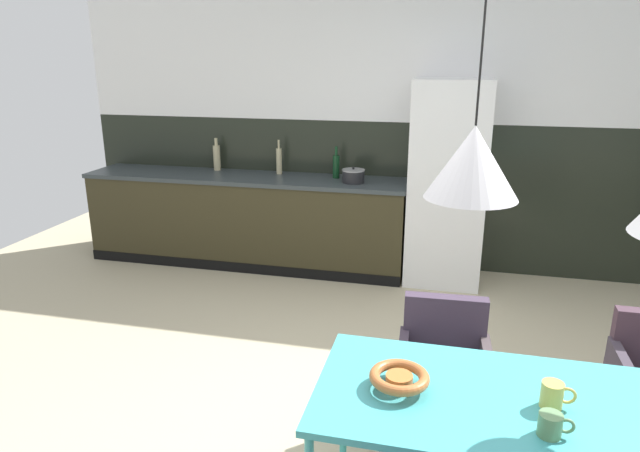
% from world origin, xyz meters
% --- Properties ---
extents(ground_plane, '(9.13, 9.13, 0.00)m').
position_xyz_m(ground_plane, '(0.00, 0.00, 0.00)').
color(ground_plane, tan).
extents(back_wall_splashback_dark, '(7.02, 0.12, 1.45)m').
position_xyz_m(back_wall_splashback_dark, '(0.00, 2.79, 0.72)').
color(back_wall_splashback_dark, black).
rests_on(back_wall_splashback_dark, ground).
extents(back_wall_panel_upper, '(7.02, 0.12, 1.45)m').
position_xyz_m(back_wall_panel_upper, '(0.00, 2.79, 2.17)').
color(back_wall_panel_upper, white).
rests_on(back_wall_panel_upper, back_wall_splashback_dark).
extents(kitchen_counter, '(3.25, 0.63, 0.91)m').
position_xyz_m(kitchen_counter, '(-1.75, 2.43, 0.46)').
color(kitchen_counter, '#312B19').
rests_on(kitchen_counter, ground).
extents(refrigerator_column, '(0.68, 0.60, 1.87)m').
position_xyz_m(refrigerator_column, '(0.22, 2.43, 0.93)').
color(refrigerator_column, silver).
rests_on(refrigerator_column, ground).
extents(dining_table, '(1.86, 0.76, 0.75)m').
position_xyz_m(dining_table, '(0.70, -0.66, 0.71)').
color(dining_table, teal).
rests_on(dining_table, ground).
extents(armchair_by_stool, '(0.51, 0.49, 0.79)m').
position_xyz_m(armchair_by_stool, '(0.28, 0.10, 0.50)').
color(armchair_by_stool, '#3D323E').
rests_on(armchair_by_stool, ground).
extents(fruit_bowl, '(0.25, 0.25, 0.08)m').
position_xyz_m(fruit_bowl, '(0.10, -0.69, 0.80)').
color(fruit_bowl, '#B2662D').
rests_on(fruit_bowl, dining_table).
extents(mug_tall_blue, '(0.13, 0.08, 0.09)m').
position_xyz_m(mug_tall_blue, '(0.66, -0.86, 0.80)').
color(mug_tall_blue, '#5B8456').
rests_on(mug_tall_blue, dining_table).
extents(mug_dark_espresso, '(0.13, 0.08, 0.11)m').
position_xyz_m(mug_dark_espresso, '(0.69, -0.67, 0.81)').
color(mug_dark_espresso, gold).
rests_on(mug_dark_espresso, dining_table).
extents(cooking_pot, '(0.22, 0.22, 0.15)m').
position_xyz_m(cooking_pot, '(-0.64, 2.38, 0.98)').
color(cooking_pot, black).
rests_on(cooking_pot, kitchen_counter).
extents(bottle_vinegar_dark, '(0.07, 0.07, 0.33)m').
position_xyz_m(bottle_vinegar_dark, '(-2.13, 2.63, 1.05)').
color(bottle_vinegar_dark, tan).
rests_on(bottle_vinegar_dark, kitchen_counter).
extents(bottle_spice_small, '(0.06, 0.06, 0.34)m').
position_xyz_m(bottle_spice_small, '(-1.44, 2.60, 1.05)').
color(bottle_spice_small, tan).
rests_on(bottle_spice_small, kitchen_counter).
extents(bottle_oil_tall, '(0.07, 0.07, 0.31)m').
position_xyz_m(bottle_oil_tall, '(-0.84, 2.54, 1.03)').
color(bottle_oil_tall, '#0F3319').
rests_on(bottle_oil_tall, kitchen_counter).
extents(pendant_lamp_over_table_near, '(0.33, 0.33, 1.27)m').
position_xyz_m(pendant_lamp_over_table_near, '(0.32, -0.68, 1.70)').
color(pendant_lamp_over_table_near, black).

